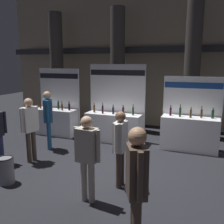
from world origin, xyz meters
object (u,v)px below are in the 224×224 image
(exhibitor_booth_2, at_px, (190,131))
(visitor_4, at_px, (30,124))
(exhibitor_booth_0, at_px, (56,119))
(exhibitor_booth_1, at_px, (114,123))
(visitor_2, at_px, (48,115))
(visitor_6, at_px, (120,143))
(visitor_5, at_px, (136,181))
(trash_bin, at_px, (6,170))
(visitor_0, at_px, (87,151))

(exhibitor_booth_2, xyz_separation_m, visitor_4, (-3.90, -2.53, 0.44))
(exhibitor_booth_0, distance_m, exhibitor_booth_1, 2.30)
(visitor_2, xyz_separation_m, visitor_6, (2.84, -1.44, -0.11))
(visitor_5, bearing_deg, visitor_2, -157.60)
(trash_bin, height_order, visitor_0, visitor_0)
(exhibitor_booth_2, distance_m, visitor_6, 3.22)
(exhibitor_booth_0, height_order, exhibitor_booth_1, exhibitor_booth_1)
(exhibitor_booth_1, relative_size, visitor_2, 1.44)
(exhibitor_booth_1, relative_size, trash_bin, 4.28)
(visitor_4, distance_m, visitor_6, 2.73)
(trash_bin, distance_m, visitor_2, 2.41)
(exhibitor_booth_2, height_order, trash_bin, exhibitor_booth_2)
(visitor_2, height_order, visitor_6, visitor_2)
(visitor_4, distance_m, visitor_5, 4.17)
(exhibitor_booth_0, distance_m, visitor_0, 4.89)
(visitor_0, height_order, visitor_2, visitor_2)
(trash_bin, distance_m, visitor_6, 2.63)
(exhibitor_booth_0, distance_m, visitor_2, 1.70)
(exhibitor_booth_0, height_order, visitor_5, exhibitor_booth_0)
(visitor_0, relative_size, visitor_5, 0.92)
(exhibitor_booth_1, xyz_separation_m, visitor_2, (-1.58, -1.48, 0.47))
(exhibitor_booth_2, relative_size, visitor_6, 1.34)
(visitor_2, bearing_deg, exhibitor_booth_0, -7.07)
(visitor_4, height_order, visitor_5, visitor_5)
(exhibitor_booth_1, xyz_separation_m, visitor_4, (-1.44, -2.49, 0.42))
(exhibitor_booth_0, height_order, visitor_4, exhibitor_booth_0)
(exhibitor_booth_1, height_order, trash_bin, exhibitor_booth_1)
(trash_bin, xyz_separation_m, visitor_6, (2.41, 0.80, 0.67))
(exhibitor_booth_1, distance_m, exhibitor_booth_2, 2.46)
(exhibitor_booth_2, relative_size, visitor_5, 1.21)
(visitor_4, bearing_deg, visitor_5, 76.07)
(visitor_5, bearing_deg, visitor_0, -154.90)
(visitor_0, distance_m, visitor_2, 3.32)
(exhibitor_booth_2, relative_size, visitor_0, 1.32)
(exhibitor_booth_1, relative_size, visitor_5, 1.41)
(trash_bin, height_order, visitor_6, visitor_6)
(visitor_5, relative_size, visitor_6, 1.11)
(visitor_6, bearing_deg, visitor_5, 28.25)
(trash_bin, bearing_deg, exhibitor_booth_0, 107.21)
(visitor_4, bearing_deg, trash_bin, 30.78)
(visitor_0, bearing_deg, visitor_5, -32.09)
(exhibitor_booth_1, bearing_deg, exhibitor_booth_2, 0.94)
(visitor_6, bearing_deg, visitor_2, -114.46)
(exhibitor_booth_2, xyz_separation_m, visitor_6, (-1.21, -2.96, 0.38))
(visitor_2, relative_size, visitor_6, 1.09)
(exhibitor_booth_0, relative_size, visitor_2, 1.34)
(exhibitor_booth_2, bearing_deg, visitor_5, -94.33)
(exhibitor_booth_2, xyz_separation_m, visitor_5, (-0.36, -4.71, 0.51))
(visitor_0, relative_size, visitor_6, 1.02)
(trash_bin, xyz_separation_m, visitor_4, (-0.28, 1.23, 0.73))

